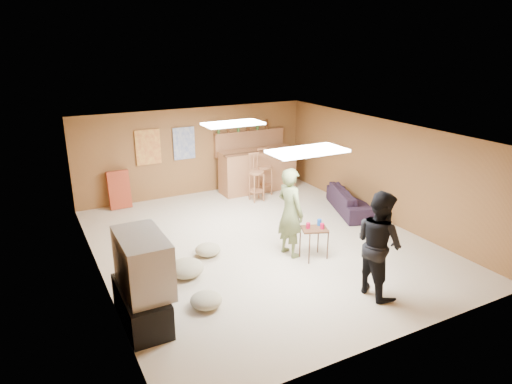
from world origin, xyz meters
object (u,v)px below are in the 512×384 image
tv_body (143,263)px  bar_counter (258,170)px  person_black (379,244)px  tray_table (314,243)px  sofa (352,200)px  person_olive (290,212)px

tv_body → bar_counter: tv_body is taller
tv_body → person_black: person_black is taller
bar_counter → tray_table: bar_counter is taller
bar_counter → person_black: (-0.78, -5.40, 0.29)m
bar_counter → sofa: (1.20, -2.38, -0.29)m
tv_body → sofa: size_ratio=0.61×
person_olive → person_black: person_black is taller
person_black → sofa: 3.65m
tv_body → tray_table: tv_body is taller
bar_counter → person_olive: size_ratio=1.20×
bar_counter → sofa: 2.68m
tv_body → sofa: bearing=21.1°
person_black → bar_counter: bearing=-7.8°
tv_body → bar_counter: bearing=47.0°
sofa → person_black: bearing=167.4°
tray_table → sofa: bearing=36.2°
bar_counter → tray_table: (-0.95, -3.96, -0.26)m
bar_counter → person_black: 5.46m
person_black → tray_table: person_black is taller
person_olive → tray_table: size_ratio=2.84×
bar_counter → person_olive: bearing=-109.2°
person_black → sofa: (1.98, 3.02, -0.58)m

